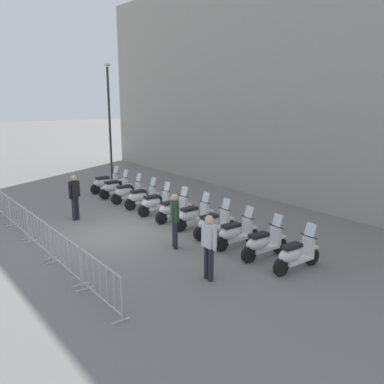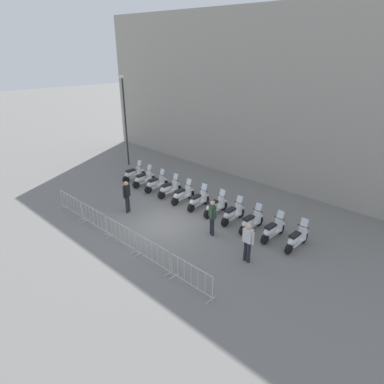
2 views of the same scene
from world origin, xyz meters
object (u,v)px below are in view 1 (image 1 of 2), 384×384
motorcycle_8 (235,233)px  officer_mid_plaza (75,195)px  motorcycle_9 (263,243)px  officer_near_row_end (209,244)px  motorcycle_5 (173,209)px  street_lamp (109,111)px  motorcycle_0 (106,183)px  motorcycle_7 (213,224)px  barrier_segment_0 (2,205)px  motorcycle_3 (142,197)px  motorcycle_10 (295,255)px  barrier_segment_1 (18,218)px  motorcycle_1 (115,188)px  motorcycle_6 (193,216)px  barrier_segment_3 (65,255)px  motorcycle_2 (128,192)px  barrier_segment_2 (39,234)px  motorcycle_4 (155,203)px  barrier_segment_4 (100,284)px  officer_by_barriers (175,218)px

motorcycle_8 → officer_mid_plaza: officer_mid_plaza is taller
motorcycle_9 → officer_near_row_end: 2.23m
motorcycle_5 → street_lamp: size_ratio=0.28×
motorcycle_0 → street_lamp: size_ratio=0.28×
motorcycle_7 → barrier_segment_0: size_ratio=0.85×
motorcycle_0 → motorcycle_3: bearing=7.4°
motorcycle_10 → barrier_segment_1: 9.29m
motorcycle_1 → motorcycle_6: (5.63, 0.92, 0.00)m
barrier_segment_1 → barrier_segment_3: (4.21, 0.62, 0.00)m
motorcycle_9 → motorcycle_10: size_ratio=1.00×
motorcycle_2 → barrier_segment_2: motorcycle_2 is taller
barrier_segment_0 → officer_near_row_end: 9.41m
barrier_segment_0 → motorcycle_4: bearing=66.0°
motorcycle_2 → motorcycle_9: same height
barrier_segment_4 → motorcycle_9: bearing=94.8°
motorcycle_3 → barrier_segment_2: 5.48m
barrier_segment_0 → barrier_segment_4: size_ratio=1.00×
officer_mid_plaza → street_lamp: bearing=151.3°
street_lamp → officer_near_row_end: (13.64, -2.02, -2.73)m
motorcycle_3 → motorcycle_10: (7.90, 1.17, 0.00)m
motorcycle_5 → barrier_segment_1: size_ratio=0.85×
motorcycle_3 → barrier_segment_4: size_ratio=0.85×
motorcycle_4 → motorcycle_6: size_ratio=1.00×
motorcycle_1 → barrier_segment_3: motorcycle_1 is taller
barrier_segment_1 → officer_near_row_end: size_ratio=1.17×
motorcycle_3 → officer_near_row_end: bearing=-9.0°
motorcycle_0 → officer_mid_plaza: 4.48m
motorcycle_10 → barrier_segment_1: bearing=-139.1°
motorcycle_0 → motorcycle_2: bearing=6.3°
motorcycle_7 → motorcycle_10: (3.38, 0.50, 0.00)m
motorcycle_2 → motorcycle_4: bearing=7.4°
motorcycle_0 → motorcycle_9: size_ratio=1.00×
motorcycle_5 → barrier_segment_0: bearing=-122.4°
motorcycle_4 → motorcycle_10: same height
barrier_segment_0 → street_lamp: (-5.17, 6.08, 3.18)m
motorcycle_5 → motorcycle_9: (4.51, 0.65, 0.00)m
motorcycle_1 → motorcycle_4: same height
motorcycle_1 → officer_by_barriers: bearing=-4.2°
barrier_segment_1 → barrier_segment_4: 6.39m
motorcycle_6 → barrier_segment_4: (3.81, -4.53, 0.07)m
motorcycle_0 → officer_by_barriers: (8.19, -0.45, 0.53)m
motorcycle_3 → barrier_segment_2: (2.98, -4.60, 0.07)m
motorcycle_3 → barrier_segment_1: motorcycle_3 is taller
motorcycle_1 → motorcycle_7: (6.76, 1.05, 0.00)m
motorcycle_6 → street_lamp: size_ratio=0.28×
motorcycle_8 → motorcycle_10: bearing=10.3°
motorcycle_7 → officer_near_row_end: (2.73, -1.83, 0.53)m
motorcycle_3 → motorcycle_10: bearing=8.4°
barrier_segment_0 → officer_mid_plaza: size_ratio=1.17×
motorcycle_7 → barrier_segment_3: 5.00m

